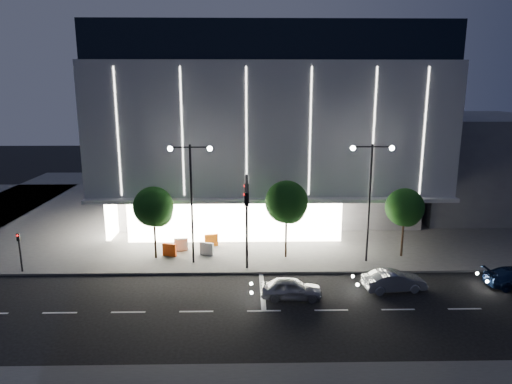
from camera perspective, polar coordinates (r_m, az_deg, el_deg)
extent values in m
plane|color=black|center=(29.21, -3.14, -13.30)|extent=(160.00, 160.00, 0.00)
cube|color=#474747|center=(51.97, 3.26, -1.46)|extent=(70.00, 40.00, 0.15)
cube|color=#4C4C51|center=(51.42, 1.06, 0.60)|extent=(28.00, 21.00, 4.00)
cube|color=#9C9CA1|center=(48.38, 1.19, 8.82)|extent=(30.00, 25.00, 11.00)
cube|color=black|center=(48.41, 1.23, 17.11)|extent=(29.40, 24.50, 3.00)
cube|color=white|center=(38.49, -2.65, -3.59)|extent=(18.00, 0.40, 3.60)
cube|color=white|center=(45.17, -16.31, -1.63)|extent=(0.40, 10.00, 3.60)
cube|color=#9C9CA1|center=(37.02, 1.92, -0.88)|extent=(30.00, 2.00, 0.30)
cube|color=white|center=(35.92, 2.01, 7.44)|extent=(24.00, 0.06, 10.00)
cube|color=#4C4C51|center=(56.64, 25.06, 3.62)|extent=(16.00, 20.00, 10.00)
cylinder|color=black|center=(32.40, -1.16, -3.97)|extent=(0.18, 0.18, 7.00)
cylinder|color=black|center=(28.72, -1.19, 1.06)|extent=(0.14, 5.80, 0.14)
cube|color=black|center=(29.53, -1.19, 0.19)|extent=(0.28, 0.18, 0.85)
cube|color=black|center=(27.20, -1.19, -0.90)|extent=(0.28, 0.18, 0.85)
sphere|color=#FF0C0C|center=(29.47, -1.42, 0.76)|extent=(0.14, 0.14, 0.14)
cylinder|color=black|center=(33.53, -8.03, -1.74)|extent=(0.16, 0.16, 9.00)
cylinder|color=black|center=(32.82, -9.48, 5.54)|extent=(1.40, 0.10, 0.10)
cylinder|color=black|center=(32.65, -7.04, 5.58)|extent=(1.40, 0.10, 0.10)
sphere|color=white|center=(32.94, -10.68, 5.35)|extent=(0.36, 0.36, 0.36)
sphere|color=white|center=(32.60, -5.80, 5.43)|extent=(0.36, 0.36, 0.36)
cylinder|color=black|center=(34.47, 13.97, -1.60)|extent=(0.16, 0.16, 9.00)
cylinder|color=black|center=(33.52, 13.20, 5.53)|extent=(1.40, 0.10, 0.10)
cylinder|color=black|center=(33.89, 15.50, 5.48)|extent=(1.40, 0.10, 0.10)
sphere|color=white|center=(33.36, 12.02, 5.38)|extent=(0.36, 0.36, 0.36)
sphere|color=white|center=(34.11, 16.62, 5.28)|extent=(0.36, 0.36, 0.36)
cylinder|color=black|center=(36.46, -27.38, -6.82)|extent=(0.12, 0.12, 3.00)
cube|color=black|center=(36.10, -27.57, -5.02)|extent=(0.22, 0.16, 0.55)
sphere|color=#FF0C0C|center=(35.97, -27.67, -4.85)|extent=(0.10, 0.10, 0.10)
cylinder|color=black|center=(35.68, -12.52, -5.40)|extent=(0.16, 0.16, 3.78)
sphere|color=#103D11|center=(35.04, -12.70, -1.79)|extent=(3.02, 3.02, 3.02)
sphere|color=#103D11|center=(35.30, -12.12, -2.56)|extent=(2.16, 2.16, 2.16)
sphere|color=#103D11|center=(35.03, -13.12, -2.36)|extent=(1.94, 1.94, 1.94)
cylinder|color=black|center=(35.06, 3.77, -5.20)|extent=(0.16, 0.16, 4.06)
sphere|color=#103D11|center=(34.38, 3.83, -1.24)|extent=(3.25, 3.25, 3.25)
sphere|color=#103D11|center=(34.74, 4.28, -2.09)|extent=(2.32, 2.32, 2.32)
sphere|color=#103D11|center=(34.30, 3.43, -1.87)|extent=(2.09, 2.09, 2.09)
cylinder|color=black|center=(36.99, 17.85, -5.18)|extent=(0.16, 0.16, 3.64)
sphere|color=#103D11|center=(36.39, 18.09, -1.83)|extent=(2.91, 2.91, 2.91)
sphere|color=#103D11|center=(36.80, 18.38, -2.53)|extent=(2.08, 2.08, 2.08)
sphere|color=#103D11|center=(36.25, 17.76, -2.37)|extent=(1.87, 1.87, 1.87)
imported|color=#9E9FA5|center=(29.17, 4.45, -11.94)|extent=(3.92, 1.75, 1.31)
imported|color=silver|center=(31.43, 16.85, -10.59)|extent=(4.16, 1.89, 1.32)
cube|color=#DF420C|center=(36.23, -10.76, -7.11)|extent=(1.12, 0.57, 1.00)
cube|color=silver|center=(37.27, -9.35, -6.48)|extent=(1.12, 0.40, 1.00)
cube|color=orange|center=(37.94, -5.61, -6.02)|extent=(1.13, 0.51, 1.00)
cube|color=#B8B8B8|center=(36.04, -6.17, -7.06)|extent=(1.12, 0.62, 1.00)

